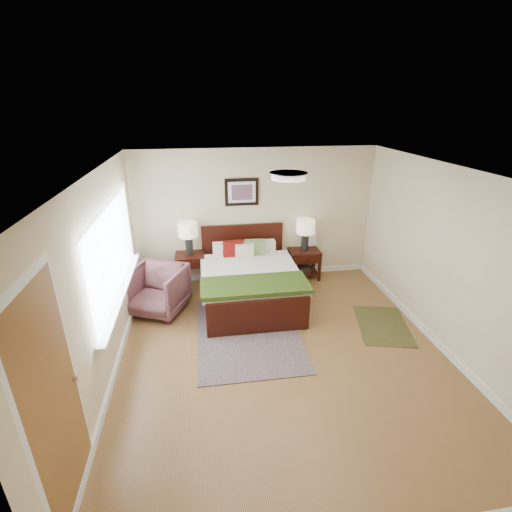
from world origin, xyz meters
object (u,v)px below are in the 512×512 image
(nightstand_left, at_px, (190,261))
(lamp_right, at_px, (306,229))
(bed, at_px, (249,275))
(rug_persian, at_px, (248,332))
(armchair, at_px, (157,290))
(lamp_left, at_px, (188,232))
(nightstand_right, at_px, (304,261))

(nightstand_left, distance_m, lamp_right, 2.25)
(bed, bearing_deg, rug_persian, -99.53)
(nightstand_left, xyz_separation_m, armchair, (-0.53, -0.85, -0.12))
(lamp_left, relative_size, rug_persian, 0.28)
(lamp_left, bearing_deg, armchair, -121.43)
(nightstand_left, bearing_deg, rug_persian, -63.66)
(rug_persian, bearing_deg, lamp_left, 116.29)
(armchair, bearing_deg, nightstand_left, 81.69)
(bed, bearing_deg, lamp_right, 32.79)
(bed, distance_m, nightstand_right, 1.41)
(nightstand_right, xyz_separation_m, lamp_left, (-2.19, 0.01, 0.70))
(lamp_left, height_order, armchair, lamp_left)
(lamp_right, xyz_separation_m, rug_persian, (-1.35, -1.73, -1.01))
(nightstand_right, height_order, rug_persian, nightstand_right)
(nightstand_right, relative_size, armchair, 0.69)
(bed, distance_m, lamp_right, 1.50)
(bed, distance_m, armchair, 1.55)
(armchair, bearing_deg, lamp_right, 41.49)
(nightstand_left, bearing_deg, lamp_right, 0.57)
(nightstand_left, relative_size, nightstand_right, 1.08)
(lamp_left, distance_m, armchair, 1.22)
(lamp_left, height_order, rug_persian, lamp_left)
(armchair, bearing_deg, nightstand_right, 41.22)
(nightstand_left, relative_size, lamp_right, 1.04)
(lamp_right, distance_m, armchair, 2.93)
(bed, bearing_deg, nightstand_right, 32.30)
(bed, height_order, rug_persian, bed)
(nightstand_left, xyz_separation_m, lamp_left, (-0.00, 0.02, 0.56))
(nightstand_right, xyz_separation_m, lamp_right, (0.00, 0.01, 0.65))
(bed, xyz_separation_m, lamp_left, (-1.01, 0.76, 0.56))
(bed, xyz_separation_m, nightstand_left, (-1.01, 0.74, 0.01))
(bed, height_order, nightstand_left, bed)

